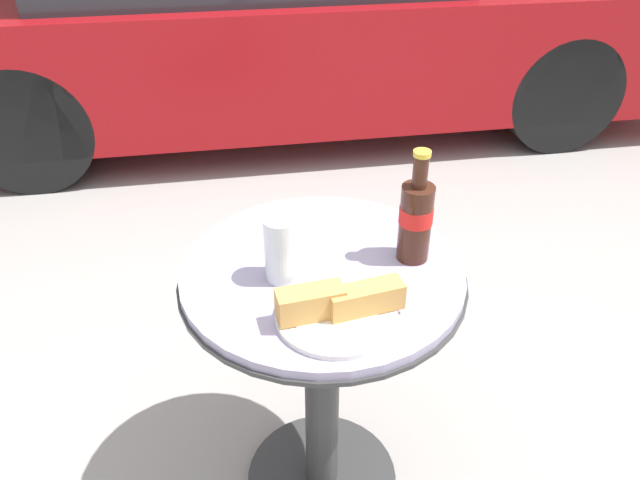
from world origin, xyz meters
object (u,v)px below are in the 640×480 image
lunch_plate_near (338,307)px  drinking_glass (281,251)px  cola_bottle_left (416,218)px  bistro_table (322,346)px  parked_car (280,9)px

lunch_plate_near → drinking_glass: bearing=122.3°
cola_bottle_left → bistro_table: bearing=-177.7°
lunch_plate_near → parked_car: 2.76m
cola_bottle_left → drinking_glass: size_ratio=1.78×
parked_car → bistro_table: bearing=-94.4°
cola_bottle_left → parked_car: bearing=89.8°
lunch_plate_near → cola_bottle_left: bearing=40.6°
drinking_glass → lunch_plate_near: bearing=-57.7°
bistro_table → drinking_glass: drinking_glass is taller
bistro_table → parked_car: bearing=85.6°
bistro_table → cola_bottle_left: 0.37m
bistro_table → cola_bottle_left: (0.19, 0.01, 0.32)m
bistro_table → cola_bottle_left: size_ratio=2.90×
cola_bottle_left → parked_car: 2.60m
bistro_table → lunch_plate_near: bearing=-88.9°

